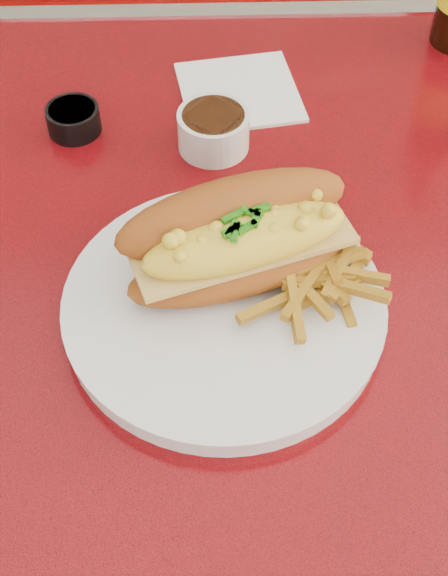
{
  "coord_description": "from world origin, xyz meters",
  "views": [
    {
      "loc": [
        -0.08,
        -0.55,
        1.36
      ],
      "look_at": [
        -0.07,
        -0.1,
        0.81
      ],
      "focal_mm": 50.0,
      "sensor_mm": 36.0,
      "label": 1
    }
  ],
  "objects_px": {
    "diner_table": "(278,326)",
    "booth_bench_far": "(243,108)",
    "dinner_plate": "(224,308)",
    "gravy_ramekin": "(213,129)",
    "sauce_cup_left": "(73,118)",
    "mac_hoagie": "(240,238)",
    "fork": "(301,272)"
  },
  "relations": [
    {
      "from": "booth_bench_far",
      "to": "dinner_plate",
      "type": "bearing_deg",
      "value": -94.14
    },
    {
      "from": "dinner_plate",
      "to": "gravy_ramekin",
      "type": "height_order",
      "value": "gravy_ramekin"
    },
    {
      "from": "diner_table",
      "to": "mac_hoagie",
      "type": "bearing_deg",
      "value": -127.74
    },
    {
      "from": "gravy_ramekin",
      "to": "sauce_cup_left",
      "type": "xyz_separation_m",
      "value": [
        -0.16,
        0.03,
        -0.01
      ]
    },
    {
      "from": "fork",
      "to": "gravy_ramekin",
      "type": "height_order",
      "value": "gravy_ramekin"
    },
    {
      "from": "diner_table",
      "to": "mac_hoagie",
      "type": "xyz_separation_m",
      "value": [
        -0.05,
        -0.07,
        0.22
      ]
    },
    {
      "from": "diner_table",
      "to": "sauce_cup_left",
      "type": "bearing_deg",
      "value": 144.37
    },
    {
      "from": "dinner_plate",
      "to": "sauce_cup_left",
      "type": "relative_size",
      "value": 3.74
    },
    {
      "from": "diner_table",
      "to": "dinner_plate",
      "type": "xyz_separation_m",
      "value": [
        -0.07,
        -0.1,
        0.17
      ]
    },
    {
      "from": "diner_table",
      "to": "gravy_ramekin",
      "type": "bearing_deg",
      "value": 118.47
    },
    {
      "from": "mac_hoagie",
      "to": "sauce_cup_left",
      "type": "relative_size",
      "value": 3.08
    },
    {
      "from": "mac_hoagie",
      "to": "sauce_cup_left",
      "type": "bearing_deg",
      "value": 109.02
    },
    {
      "from": "diner_table",
      "to": "gravy_ramekin",
      "type": "xyz_separation_m",
      "value": [
        -0.07,
        0.13,
        0.18
      ]
    },
    {
      "from": "gravy_ramekin",
      "to": "sauce_cup_left",
      "type": "distance_m",
      "value": 0.16
    },
    {
      "from": "dinner_plate",
      "to": "fork",
      "type": "bearing_deg",
      "value": 24.58
    },
    {
      "from": "dinner_plate",
      "to": "mac_hoagie",
      "type": "height_order",
      "value": "mac_hoagie"
    },
    {
      "from": "booth_bench_far",
      "to": "fork",
      "type": "relative_size",
      "value": 8.75
    },
    {
      "from": "booth_bench_far",
      "to": "gravy_ramekin",
      "type": "distance_m",
      "value": 0.85
    },
    {
      "from": "booth_bench_far",
      "to": "dinner_plate",
      "type": "xyz_separation_m",
      "value": [
        -0.07,
        -0.92,
        0.49
      ]
    },
    {
      "from": "sauce_cup_left",
      "to": "diner_table",
      "type": "bearing_deg",
      "value": -35.63
    },
    {
      "from": "mac_hoagie",
      "to": "sauce_cup_left",
      "type": "distance_m",
      "value": 0.29
    },
    {
      "from": "diner_table",
      "to": "sauce_cup_left",
      "type": "relative_size",
      "value": 15.57
    },
    {
      "from": "diner_table",
      "to": "booth_bench_far",
      "type": "xyz_separation_m",
      "value": [
        0.0,
        0.81,
        -0.32
      ]
    },
    {
      "from": "mac_hoagie",
      "to": "booth_bench_far",
      "type": "bearing_deg",
      "value": 68.03
    },
    {
      "from": "diner_table",
      "to": "dinner_plate",
      "type": "height_order",
      "value": "dinner_plate"
    },
    {
      "from": "dinner_plate",
      "to": "fork",
      "type": "xyz_separation_m",
      "value": [
        0.07,
        0.03,
        0.01
      ]
    },
    {
      "from": "diner_table",
      "to": "gravy_ramekin",
      "type": "relative_size",
      "value": 11.82
    },
    {
      "from": "gravy_ramekin",
      "to": "sauce_cup_left",
      "type": "height_order",
      "value": "gravy_ramekin"
    },
    {
      "from": "dinner_plate",
      "to": "diner_table",
      "type": "bearing_deg",
      "value": 57.73
    },
    {
      "from": "sauce_cup_left",
      "to": "booth_bench_far",
      "type": "bearing_deg",
      "value": 70.71
    },
    {
      "from": "mac_hoagie",
      "to": "fork",
      "type": "height_order",
      "value": "mac_hoagie"
    },
    {
      "from": "booth_bench_far",
      "to": "fork",
      "type": "bearing_deg",
      "value": -89.61
    }
  ]
}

